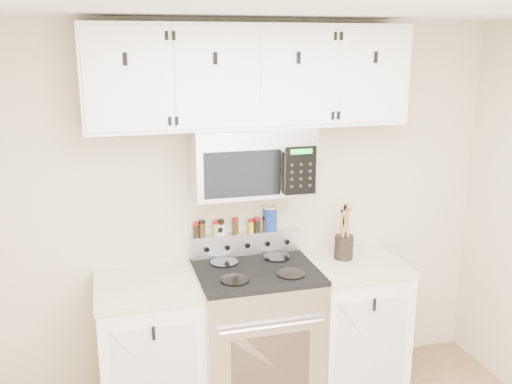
# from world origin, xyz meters

# --- Properties ---
(back_wall) EXTENTS (3.50, 0.01, 2.50)m
(back_wall) POSITION_xyz_m (0.00, 1.75, 1.25)
(back_wall) COLOR #C7B495
(back_wall) RESTS_ON floor
(range) EXTENTS (0.76, 0.65, 1.10)m
(range) POSITION_xyz_m (0.00, 1.43, 0.49)
(range) COLOR #B7B7BA
(range) RESTS_ON floor
(base_cabinet_left) EXTENTS (0.64, 0.62, 0.92)m
(base_cabinet_left) POSITION_xyz_m (-0.69, 1.45, 0.46)
(base_cabinet_left) COLOR white
(base_cabinet_left) RESTS_ON floor
(base_cabinet_right) EXTENTS (0.64, 0.62, 0.92)m
(base_cabinet_right) POSITION_xyz_m (0.69, 1.45, 0.46)
(base_cabinet_right) COLOR white
(base_cabinet_right) RESTS_ON floor
(microwave) EXTENTS (0.76, 0.44, 0.42)m
(microwave) POSITION_xyz_m (0.00, 1.55, 1.63)
(microwave) COLOR #9E9EA3
(microwave) RESTS_ON back_wall
(upper_cabinets) EXTENTS (2.00, 0.35, 0.62)m
(upper_cabinets) POSITION_xyz_m (-0.00, 1.58, 2.15)
(upper_cabinets) COLOR white
(upper_cabinets) RESTS_ON back_wall
(utensil_crock) EXTENTS (0.13, 0.13, 0.38)m
(utensil_crock) POSITION_xyz_m (0.64, 1.52, 1.01)
(utensil_crock) COLOR black
(utensil_crock) RESTS_ON base_cabinet_right
(kitchen_timer) EXTENTS (0.08, 0.07, 0.07)m
(kitchen_timer) POSITION_xyz_m (-0.18, 1.71, 1.14)
(kitchen_timer) COLOR silver
(kitchen_timer) RESTS_ON range
(salt_canister) EXTENTS (0.09, 0.09, 0.17)m
(salt_canister) POSITION_xyz_m (0.17, 1.71, 1.19)
(salt_canister) COLOR navy
(salt_canister) RESTS_ON range
(spice_jar_0) EXTENTS (0.04, 0.04, 0.10)m
(spice_jar_0) POSITION_xyz_m (-0.34, 1.71, 1.15)
(spice_jar_0) COLOR black
(spice_jar_0) RESTS_ON range
(spice_jar_1) EXTENTS (0.04, 0.04, 0.11)m
(spice_jar_1) POSITION_xyz_m (-0.30, 1.71, 1.16)
(spice_jar_1) COLOR #442D10
(spice_jar_1) RESTS_ON range
(spice_jar_2) EXTENTS (0.04, 0.04, 0.10)m
(spice_jar_2) POSITION_xyz_m (-0.20, 1.71, 1.15)
(spice_jar_2) COLOR yellow
(spice_jar_2) RESTS_ON range
(spice_jar_3) EXTENTS (0.04, 0.04, 0.11)m
(spice_jar_3) POSITION_xyz_m (-0.17, 1.71, 1.15)
(spice_jar_3) COLOR black
(spice_jar_3) RESTS_ON range
(spice_jar_4) EXTENTS (0.04, 0.04, 0.11)m
(spice_jar_4) POSITION_xyz_m (-0.07, 1.71, 1.15)
(spice_jar_4) COLOR #39270D
(spice_jar_4) RESTS_ON range
(spice_jar_5) EXTENTS (0.04, 0.04, 0.09)m
(spice_jar_5) POSITION_xyz_m (0.04, 1.71, 1.14)
(spice_jar_5) COLOR gold
(spice_jar_5) RESTS_ON range
(spice_jar_6) EXTENTS (0.04, 0.04, 0.10)m
(spice_jar_6) POSITION_xyz_m (0.08, 1.71, 1.15)
(spice_jar_6) COLOR black
(spice_jar_6) RESTS_ON range
(spice_jar_7) EXTENTS (0.04, 0.04, 0.10)m
(spice_jar_7) POSITION_xyz_m (0.14, 1.71, 1.15)
(spice_jar_7) COLOR #3D270E
(spice_jar_7) RESTS_ON range
(spice_jar_8) EXTENTS (0.04, 0.04, 0.10)m
(spice_jar_8) POSITION_xyz_m (0.20, 1.71, 1.15)
(spice_jar_8) COLOR gold
(spice_jar_8) RESTS_ON range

